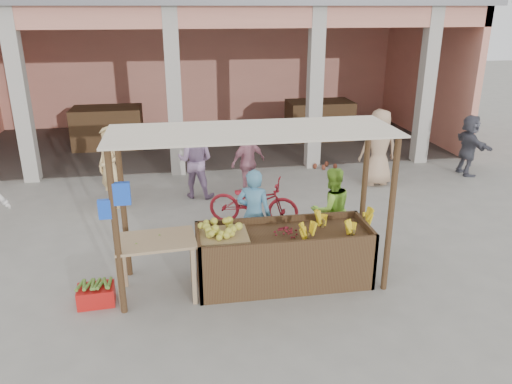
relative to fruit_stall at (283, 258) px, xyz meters
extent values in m
plane|color=gray|center=(-0.50, 0.00, -0.40)|extent=(60.00, 60.00, 0.00)
cube|color=#E38D77|center=(-0.50, 11.40, 1.60)|extent=(14.00, 0.20, 4.00)
cube|color=#E38D77|center=(6.40, 8.50, 1.60)|extent=(0.20, 6.00, 4.00)
cube|color=#E38D77|center=(-0.50, 5.65, 3.35)|extent=(14.00, 0.30, 0.50)
cube|color=slate|center=(-0.50, 8.50, 3.70)|extent=(14.40, 6.40, 0.20)
cube|color=#AEA89F|center=(-5.00, 5.65, 1.60)|extent=(0.35, 0.35, 4.00)
cube|color=#AEA89F|center=(-1.50, 5.65, 1.60)|extent=(0.35, 0.35, 4.00)
cube|color=#AEA89F|center=(2.00, 5.65, 1.60)|extent=(0.35, 0.35, 4.00)
cube|color=#AEA89F|center=(5.00, 5.65, 1.60)|extent=(0.35, 0.35, 4.00)
cube|color=#4E381F|center=(-3.50, 8.50, 0.20)|extent=(2.00, 1.20, 1.20)
cube|color=#4E381F|center=(3.00, 8.50, 0.20)|extent=(2.00, 1.20, 1.20)
cube|color=#4E381F|center=(0.00, 0.00, 0.00)|extent=(2.60, 0.95, 0.80)
cylinder|color=#4E381F|center=(-2.35, -0.45, 0.78)|extent=(0.09, 0.09, 2.35)
cylinder|color=#4E381F|center=(1.45, -0.45, 0.78)|extent=(0.09, 0.09, 2.35)
cylinder|color=#4E381F|center=(-2.35, 0.60, 0.78)|extent=(0.09, 0.09, 2.35)
cylinder|color=#4E381F|center=(1.45, 0.60, 0.78)|extent=(0.09, 0.09, 2.35)
cube|color=beige|center=(-0.45, 0.08, 1.97)|extent=(4.00, 1.35, 0.03)
cube|color=blue|center=(-2.23, -0.45, 1.35)|extent=(0.22, 0.08, 0.30)
cube|color=blue|center=(-2.45, -0.45, 1.15)|extent=(0.18, 0.07, 0.26)
cube|color=#9E8151|center=(-0.92, 0.02, 0.43)|extent=(0.74, 0.65, 0.06)
ellipsoid|color=yellow|center=(-0.92, 0.02, 0.53)|extent=(0.64, 0.56, 0.14)
ellipsoid|color=maroon|center=(0.02, -0.03, 0.47)|extent=(0.43, 0.35, 0.14)
cube|color=tan|center=(-1.87, -0.08, 0.48)|extent=(1.16, 0.82, 0.04)
cube|color=tan|center=(-2.38, -0.40, 0.03)|extent=(0.06, 0.06, 0.86)
cube|color=tan|center=(-1.37, -0.40, 0.03)|extent=(0.06, 0.06, 0.86)
cube|color=tan|center=(-2.38, 0.24, 0.03)|extent=(0.06, 0.06, 0.86)
cube|color=tan|center=(-1.37, 0.24, 0.03)|extent=(0.06, 0.06, 0.86)
cube|color=red|center=(-2.75, -0.17, -0.27)|extent=(0.53, 0.40, 0.26)
ellipsoid|color=brown|center=(2.22, 5.29, -0.12)|extent=(0.41, 0.41, 0.56)
ellipsoid|color=brown|center=(2.54, 5.34, -0.12)|extent=(0.41, 0.41, 0.56)
ellipsoid|color=brown|center=(2.39, 5.57, -0.12)|extent=(0.41, 0.41, 0.56)
ellipsoid|color=brown|center=(2.03, 5.43, -0.12)|extent=(0.41, 0.41, 0.56)
imported|color=#5598C1|center=(-0.32, 0.84, 0.43)|extent=(0.75, 0.66, 1.67)
imported|color=#92D23D|center=(1.02, 0.93, 0.38)|extent=(0.81, 0.54, 1.57)
imported|color=maroon|center=(-0.11, 2.22, 0.08)|extent=(1.22, 1.94, 0.96)
imported|color=#BE788A|center=(0.04, 3.90, 0.39)|extent=(1.05, 0.86, 1.58)
imported|color=tan|center=(3.14, 4.04, 0.60)|extent=(0.98, 0.66, 1.99)
imported|color=#4F4F5C|center=(5.65, 4.39, 0.40)|extent=(0.64, 1.49, 1.59)
imported|color=#F5D088|center=(-2.89, 3.60, 0.49)|extent=(0.82, 0.83, 1.79)
imported|color=#997AA2|center=(-1.12, 3.92, 0.50)|extent=(1.00, 0.77, 1.81)
camera|label=1|loc=(-1.50, -6.58, 3.59)|focal=35.00mm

